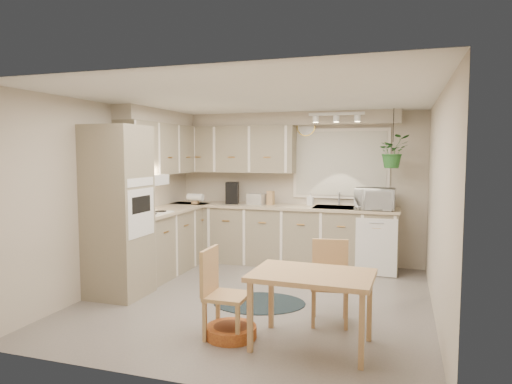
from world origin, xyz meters
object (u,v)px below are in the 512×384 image
Objects in this scene: dining_table at (312,310)px; chair_back at (330,283)px; pet_bed at (231,332)px; microwave at (375,197)px; chair_left at (227,294)px; braided_rug at (259,303)px.

dining_table is 0.63m from chair_back.
pet_bed is at bearing 29.48° from chair_back.
microwave reaches higher than dining_table.
microwave reaches higher than chair_left.
microwave is (0.38, 2.82, 0.79)m from dining_table.
chair_left reaches higher than dining_table.
dining_table is at bearing 3.21° from pet_bed.
microwave is (1.19, 2.87, 0.70)m from chair_left.
chair_back is 2.33m from microwave.
pet_bed is 0.86× the size of microwave.
braided_rug is at bearing 92.32° from pet_bed.
microwave reaches higher than pet_bed.
braided_rug is (-0.00, 1.03, -0.42)m from chair_left.
dining_table is 2.95m from microwave.
chair_left is 1.75× the size of pet_bed.
chair_back is (0.88, 0.67, -0.00)m from chair_left.
microwave is at bearing -106.84° from chair_back.
microwave is at bearing 68.18° from pet_bed.
microwave is at bearing 82.37° from dining_table.
chair_back reaches higher than dining_table.
pet_bed is (-0.84, -0.66, -0.37)m from chair_back.
microwave reaches higher than braided_rug.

